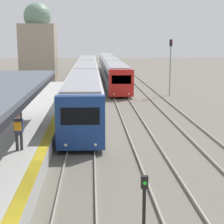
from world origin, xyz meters
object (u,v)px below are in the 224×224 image
Objects in this scene: train_far at (110,67)px; signal_post_near at (144,204)px; person_on_platform at (18,129)px; train_near at (86,76)px; signal_mast_far at (170,61)px.

train_far reaches higher than signal_post_near.
train_far is (6.31, 42.43, -0.15)m from person_on_platform.
train_near reaches higher than train_far.
person_on_platform is at bearing 124.46° from signal_post_near.
train_near is at bearing 84.05° from person_on_platform.
train_near is 22.72× the size of signal_post_near.
train_far reaches higher than person_on_platform.
signal_post_near is at bearing -55.54° from person_on_platform.
signal_mast_far is (11.70, 22.66, 1.79)m from person_on_platform.
signal_post_near is 30.51m from signal_mast_far.
train_near is (2.74, 26.32, -0.09)m from person_on_platform.
person_on_platform is 0.04× the size of train_far.
train_far is at bearing 77.53° from train_near.
signal_mast_far is at bearing 62.70° from person_on_platform.
person_on_platform is at bearing -117.30° from signal_mast_far.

